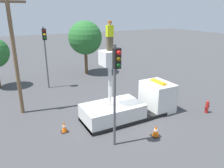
% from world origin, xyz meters
% --- Properties ---
extents(ground_plane, '(120.00, 120.00, 0.00)m').
position_xyz_m(ground_plane, '(0.00, 0.00, 0.00)').
color(ground_plane, '#424244').
extents(bucket_truck, '(6.71, 2.41, 4.80)m').
position_xyz_m(bucket_truck, '(0.60, 0.00, 0.87)').
color(bucket_truck, black).
rests_on(bucket_truck, ground).
extents(worker, '(0.40, 0.26, 1.75)m').
position_xyz_m(worker, '(-1.09, 0.00, 5.68)').
color(worker, brown).
rests_on(worker, bucket_truck).
extents(traffic_light_pole, '(0.34, 0.57, 5.58)m').
position_xyz_m(traffic_light_pole, '(-2.13, -2.62, 3.94)').
color(traffic_light_pole, '#515156').
rests_on(traffic_light_pole, ground).
extents(traffic_light_across, '(0.34, 0.57, 5.75)m').
position_xyz_m(traffic_light_across, '(-3.13, 8.71, 4.06)').
color(traffic_light_across, '#515156').
rests_on(traffic_light_across, ground).
extents(fire_hydrant, '(0.49, 0.25, 0.96)m').
position_xyz_m(fire_hydrant, '(5.75, -2.18, 0.47)').
color(fire_hydrant, '#B2231E').
rests_on(fire_hydrant, ground).
extents(traffic_cone_rear, '(0.41, 0.41, 0.74)m').
position_xyz_m(traffic_cone_rear, '(-4.19, 0.14, 0.35)').
color(traffic_cone_rear, black).
rests_on(traffic_cone_rear, ground).
extents(traffic_cone_curbside, '(0.51, 0.51, 0.72)m').
position_xyz_m(traffic_cone_curbside, '(0.46, -2.89, 0.34)').
color(traffic_cone_curbside, black).
rests_on(traffic_cone_curbside, ground).
extents(tree_left_bg, '(3.80, 3.80, 6.10)m').
position_xyz_m(tree_left_bg, '(2.01, 11.85, 4.18)').
color(tree_left_bg, brown).
rests_on(tree_left_bg, ground).
extents(utility_pole, '(2.20, 0.26, 8.25)m').
position_xyz_m(utility_pole, '(-6.09, 4.24, 4.45)').
color(utility_pole, brown).
rests_on(utility_pole, ground).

